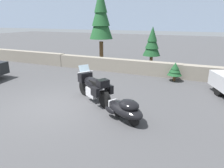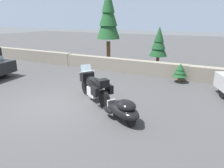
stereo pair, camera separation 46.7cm
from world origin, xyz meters
TOP-DOWN VIEW (x-y plane):
  - ground_plane at (0.00, 0.00)m, footprint 80.00×80.00m
  - stone_guard_wall at (0.17, 5.80)m, footprint 24.00×0.57m
  - distant_ridgeline at (0.00, 95.78)m, footprint 240.00×80.00m
  - touring_motorcycle at (1.05, 0.98)m, footprint 2.04×1.46m
  - car_shaped_trailer at (2.82, -0.11)m, footprint 2.06×1.47m
  - pine_tree_tall at (-2.05, 7.96)m, footprint 1.69×1.69m
  - pine_tree_secondary at (1.86, 7.42)m, footprint 1.13×1.13m
  - pine_sapling_near at (3.67, 5.13)m, footprint 0.77×0.77m

SIDE VIEW (x-z plane):
  - ground_plane at x=0.00m, z-range 0.00..0.00m
  - stone_guard_wall at x=0.17m, z-range -0.02..0.84m
  - car_shaped_trailer at x=2.82m, z-range 0.03..0.79m
  - pine_sapling_near at x=3.67m, z-range 0.12..1.12m
  - touring_motorcycle at x=1.05m, z-range -0.04..1.29m
  - pine_tree_secondary at x=1.86m, z-range 0.34..3.09m
  - pine_tree_tall at x=-2.05m, z-range 0.69..6.17m
  - distant_ridgeline at x=0.00m, z-range 0.00..16.00m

